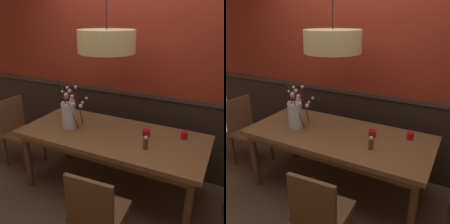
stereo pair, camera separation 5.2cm
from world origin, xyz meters
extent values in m
plane|color=brown|center=(0.00, 0.00, 0.00)|extent=(24.00, 24.00, 0.00)
cube|color=#2D2119|center=(0.00, 0.73, 0.50)|extent=(5.32, 0.12, 1.01)
cube|color=#3E2E24|center=(0.00, 0.72, 1.03)|extent=(5.32, 0.14, 0.05)
cube|color=maroon|center=(0.00, 0.73, 1.84)|extent=(5.32, 0.12, 1.66)
cube|color=brown|center=(0.00, 0.00, 0.73)|extent=(2.05, 0.92, 0.05)
cube|color=brown|center=(0.00, 0.00, 0.66)|extent=(1.94, 0.81, 0.08)
cylinder|color=brown|center=(-0.93, -0.37, 0.35)|extent=(0.07, 0.07, 0.70)
cylinder|color=brown|center=(0.93, -0.37, 0.35)|extent=(0.07, 0.07, 0.70)
cylinder|color=brown|center=(-0.93, 0.37, 0.35)|extent=(0.07, 0.07, 0.70)
cylinder|color=brown|center=(0.93, 0.37, 0.35)|extent=(0.07, 0.07, 0.70)
cube|color=brown|center=(0.26, 0.79, 0.44)|extent=(0.41, 0.40, 0.04)
cube|color=brown|center=(0.27, 0.96, 0.68)|extent=(0.39, 0.05, 0.43)
cylinder|color=brown|center=(0.43, 0.61, 0.21)|extent=(0.04, 0.04, 0.42)
cylinder|color=brown|center=(0.09, 0.62, 0.21)|extent=(0.04, 0.04, 0.42)
cylinder|color=brown|center=(0.44, 0.95, 0.21)|extent=(0.04, 0.04, 0.42)
cylinder|color=brown|center=(0.10, 0.96, 0.21)|extent=(0.04, 0.04, 0.42)
cube|color=brown|center=(-0.28, 0.83, 0.46)|extent=(0.46, 0.43, 0.04)
cube|color=brown|center=(-0.30, 1.01, 0.71)|extent=(0.40, 0.07, 0.45)
cylinder|color=brown|center=(-0.09, 0.68, 0.22)|extent=(0.04, 0.04, 0.44)
cylinder|color=brown|center=(-0.45, 0.65, 0.22)|extent=(0.04, 0.04, 0.44)
cylinder|color=brown|center=(-0.12, 1.01, 0.22)|extent=(0.04, 0.04, 0.44)
cylinder|color=brown|center=(-0.48, 0.98, 0.22)|extent=(0.04, 0.04, 0.44)
cube|color=brown|center=(0.30, -0.81, 0.46)|extent=(0.44, 0.43, 0.04)
cube|color=brown|center=(0.31, -0.99, 0.69)|extent=(0.39, 0.06, 0.41)
cylinder|color=brown|center=(0.12, -0.65, 0.22)|extent=(0.04, 0.04, 0.44)
cube|color=brown|center=(-1.35, -0.02, 0.46)|extent=(0.44, 0.44, 0.04)
cube|color=brown|center=(-1.55, -0.01, 0.71)|extent=(0.05, 0.41, 0.44)
cylinder|color=brown|center=(-1.17, 0.16, 0.22)|extent=(0.04, 0.04, 0.44)
cylinder|color=brown|center=(-1.18, -0.21, 0.22)|extent=(0.04, 0.04, 0.44)
cylinder|color=brown|center=(-1.53, 0.17, 0.22)|extent=(0.04, 0.04, 0.44)
cylinder|color=brown|center=(-1.54, -0.20, 0.22)|extent=(0.04, 0.04, 0.44)
cylinder|color=brown|center=(1.24, -0.19, 0.21)|extent=(0.04, 0.04, 0.43)
cylinder|color=silver|center=(-0.52, -0.08, 0.90)|extent=(0.16, 0.16, 0.29)
cylinder|color=silver|center=(-0.52, -0.08, 0.79)|extent=(0.14, 0.14, 0.06)
cylinder|color=#472D23|center=(-0.53, 0.00, 0.98)|extent=(0.15, 0.06, 0.44)
sphere|color=#F1ACCF|center=(-0.50, 0.00, 1.05)|extent=(0.04, 0.04, 0.04)
sphere|color=#F9B3C1|center=(-0.50, 0.00, 1.00)|extent=(0.05, 0.05, 0.05)
sphere|color=#EFA9C1|center=(-0.52, 0.02, 0.99)|extent=(0.05, 0.05, 0.05)
sphere|color=#F1AAD3|center=(-0.55, 0.06, 1.09)|extent=(0.04, 0.04, 0.04)
sphere|color=#E5A9C8|center=(-0.51, 0.08, 1.20)|extent=(0.04, 0.04, 0.04)
cylinder|color=#472D23|center=(-0.55, -0.01, 0.96)|extent=(0.11, 0.08, 0.40)
sphere|color=#F7BDCE|center=(-0.54, 0.01, 1.01)|extent=(0.03, 0.03, 0.03)
sphere|color=#F5B2BF|center=(-0.58, 0.01, 0.94)|extent=(0.03, 0.03, 0.03)
sphere|color=beige|center=(-0.61, 0.02, 1.08)|extent=(0.04, 0.04, 0.04)
sphere|color=beige|center=(-0.61, 0.00, 1.08)|extent=(0.03, 0.03, 0.03)
sphere|color=#EAAFC9|center=(-0.54, -0.01, 0.96)|extent=(0.05, 0.05, 0.05)
cylinder|color=#472D23|center=(-0.53, -0.10, 0.97)|extent=(0.06, 0.06, 0.44)
sphere|color=#F9B2C8|center=(-0.50, -0.10, 0.97)|extent=(0.05, 0.05, 0.05)
sphere|color=#E7A7BB|center=(-0.55, -0.12, 1.06)|extent=(0.05, 0.05, 0.05)
sphere|color=#FEBBCC|center=(-0.57, -0.09, 1.18)|extent=(0.03, 0.03, 0.03)
cylinder|color=#472D23|center=(-0.40, -0.03, 0.98)|extent=(0.10, 0.25, 0.45)
sphere|color=#FBA8D1|center=(-0.36, -0.02, 1.07)|extent=(0.03, 0.03, 0.03)
sphere|color=#E6ADC5|center=(-0.37, -0.05, 1.03)|extent=(0.05, 0.05, 0.05)
sphere|color=#F1B0C1|center=(-0.31, -0.01, 1.12)|extent=(0.03, 0.03, 0.03)
cylinder|color=#472D23|center=(-0.47, -0.13, 1.07)|extent=(0.15, 0.14, 0.63)
sphere|color=#F3ADBD|center=(-0.41, -0.17, 1.23)|extent=(0.04, 0.04, 0.04)
sphere|color=#EFB1D0|center=(-0.43, -0.18, 1.27)|extent=(0.03, 0.03, 0.03)
sphere|color=#FEB3CD|center=(-0.43, -0.12, 1.12)|extent=(0.05, 0.05, 0.05)
sphere|color=#FCAFBE|center=(-0.42, -0.12, 1.15)|extent=(0.04, 0.04, 0.04)
sphere|color=#E7A9C1|center=(-0.46, -0.17, 1.18)|extent=(0.05, 0.05, 0.05)
cylinder|color=red|center=(0.36, 0.10, 0.79)|extent=(0.08, 0.08, 0.08)
torus|color=red|center=(0.36, 0.10, 0.83)|extent=(0.08, 0.08, 0.01)
cylinder|color=silver|center=(0.36, 0.10, 0.78)|extent=(0.05, 0.05, 0.04)
cylinder|color=red|center=(0.73, 0.24, 0.79)|extent=(0.07, 0.07, 0.08)
torus|color=red|center=(0.73, 0.24, 0.83)|extent=(0.07, 0.07, 0.01)
cylinder|color=silver|center=(0.73, 0.24, 0.78)|extent=(0.05, 0.05, 0.04)
cylinder|color=brown|center=(0.44, -0.15, 0.81)|extent=(0.05, 0.05, 0.11)
cylinder|color=beige|center=(0.44, -0.15, 0.87)|extent=(0.04, 0.04, 0.02)
cylinder|color=tan|center=(-0.09, 0.05, 1.73)|extent=(0.58, 0.58, 0.23)
sphere|color=#F9EAB7|center=(-0.09, 0.05, 1.69)|extent=(0.14, 0.14, 0.14)
camera|label=1|loc=(1.13, -2.22, 1.97)|focal=40.15mm
camera|label=2|loc=(1.17, -2.20, 1.97)|focal=40.15mm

